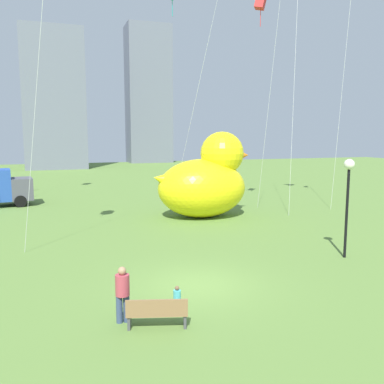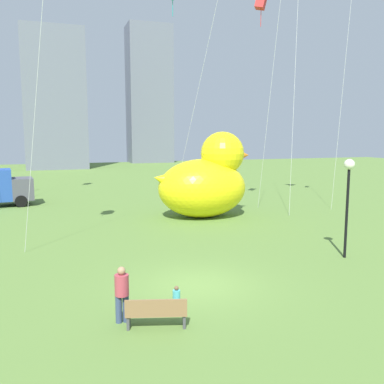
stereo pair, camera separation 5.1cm
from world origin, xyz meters
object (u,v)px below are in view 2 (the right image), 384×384
at_px(kite_red, 261,2).
at_px(park_bench, 156,312).
at_px(person_child, 176,299).
at_px(lamppost, 348,183).
at_px(giant_inflatable_duck, 206,181).
at_px(person_adult, 122,292).

bearing_deg(kite_red, park_bench, -126.08).
distance_m(person_child, lamppost, 9.85).
xyz_separation_m(person_child, lamppost, (8.83, 3.30, 2.86)).
relative_size(giant_inflatable_duck, lamppost, 1.55).
bearing_deg(giant_inflatable_duck, park_bench, -115.55).
distance_m(giant_inflatable_duck, kite_red, 12.74).
xyz_separation_m(park_bench, giant_inflatable_duck, (6.99, 14.63, 1.93)).
bearing_deg(kite_red, giant_inflatable_duck, -168.49).
distance_m(giant_inflatable_duck, lamppost, 11.07).
distance_m(park_bench, person_adult, 1.19).
bearing_deg(person_adult, lamppost, 17.07).
height_order(person_adult, lamppost, lamppost).
bearing_deg(giant_inflatable_duck, person_adult, -119.38).
height_order(person_adult, giant_inflatable_duck, giant_inflatable_duck).
bearing_deg(kite_red, person_adult, -129.37).
distance_m(park_bench, lamppost, 10.78).
relative_size(person_child, lamppost, 0.21).
bearing_deg(person_child, park_bench, -141.48).
bearing_deg(park_bench, lamppost, 22.19).
bearing_deg(lamppost, person_adult, -162.93).
bearing_deg(person_adult, giant_inflatable_duck, 60.62).
distance_m(lamppost, kite_red, 16.06).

